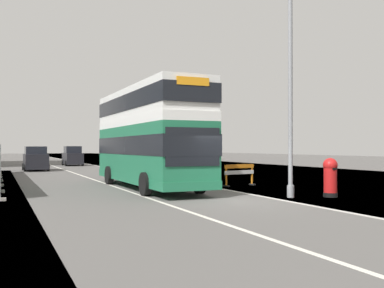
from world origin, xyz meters
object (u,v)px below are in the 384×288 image
red_pillar_postbox (330,176)px  car_oncoming_near (36,159)px  lamppost_foreground (290,99)px  car_receding_mid (73,157)px  double_decker_bus (148,136)px  roadworks_barrier (239,172)px

red_pillar_postbox → car_oncoming_near: bearing=109.6°
lamppost_foreground → red_pillar_postbox: size_ratio=5.27×
car_receding_mid → red_pillar_postbox: bearing=-82.3°
double_decker_bus → roadworks_barrier: double_decker_bus is taller
lamppost_foreground → roadworks_barrier: (0.81, 5.59, -3.26)m
double_decker_bus → red_pillar_postbox: bearing=-50.5°
lamppost_foreground → double_decker_bus: bearing=122.4°
double_decker_bus → red_pillar_postbox: double_decker_bus is taller
lamppost_foreground → car_oncoming_near: bearing=106.8°
red_pillar_postbox → car_oncoming_near: 28.25m
car_receding_mid → double_decker_bus: bearing=-91.5°
roadworks_barrier → car_oncoming_near: size_ratio=0.46×
red_pillar_postbox → double_decker_bus: bearing=129.5°
car_receding_mid → lamppost_foreground: bearing=-84.8°
red_pillar_postbox → roadworks_barrier: red_pillar_postbox is taller
double_decker_bus → roadworks_barrier: 5.23m
lamppost_foreground → car_receding_mid: size_ratio=2.08×
roadworks_barrier → car_receding_mid: (-4.06, 30.18, 0.27)m
roadworks_barrier → car_oncoming_near: 22.29m
roadworks_barrier → car_receding_mid: bearing=97.7°
car_receding_mid → car_oncoming_near: bearing=-115.6°
car_oncoming_near → red_pillar_postbox: bearing=-70.4°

